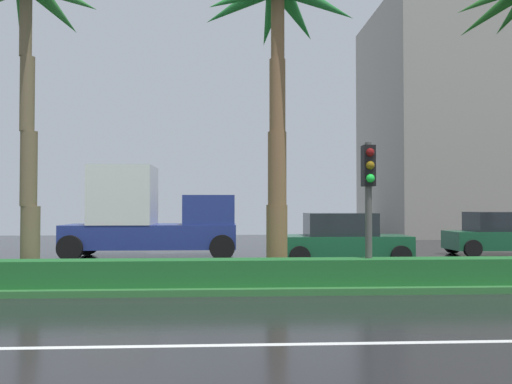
# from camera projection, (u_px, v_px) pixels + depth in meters

# --- Properties ---
(ground_plane) EXTENTS (90.00, 42.00, 0.10)m
(ground_plane) POSITION_uv_depth(u_px,v_px,m) (166.00, 280.00, 14.40)
(ground_plane) COLOR black
(near_lane_divider_stripe) EXTENTS (81.00, 0.14, 0.01)m
(near_lane_divider_stripe) POSITION_uv_depth(u_px,v_px,m) (108.00, 347.00, 7.42)
(near_lane_divider_stripe) COLOR white
(near_lane_divider_stripe) RESTS_ON ground_plane
(median_strip) EXTENTS (85.50, 4.00, 0.15)m
(median_strip) POSITION_uv_depth(u_px,v_px,m) (161.00, 281.00, 13.41)
(median_strip) COLOR #2D6B33
(median_strip) RESTS_ON ground_plane
(median_hedge) EXTENTS (76.50, 0.70, 0.60)m
(median_hedge) POSITION_uv_depth(u_px,v_px,m) (154.00, 273.00, 12.02)
(median_hedge) COLOR #1E6028
(median_hedge) RESTS_ON median_strip
(palm_tree_centre_left) EXTENTS (3.53, 3.45, 7.80)m
(palm_tree_centre_left) POSITION_uv_depth(u_px,v_px,m) (27.00, 25.00, 12.87)
(palm_tree_centre_left) COLOR brown
(palm_tree_centre_left) RESTS_ON median_strip
(palm_tree_centre) EXTENTS (4.09, 4.00, 7.94)m
(palm_tree_centre) POSITION_uv_depth(u_px,v_px,m) (277.00, 32.00, 13.47)
(palm_tree_centre) COLOR brown
(palm_tree_centre) RESTS_ON median_strip
(traffic_signal_median_right) EXTENTS (0.28, 0.43, 3.31)m
(traffic_signal_median_right) POSITION_uv_depth(u_px,v_px,m) (369.00, 186.00, 12.40)
(traffic_signal_median_right) COLOR #4C4C47
(traffic_signal_median_right) RESTS_ON median_strip
(box_truck_lead) EXTENTS (6.40, 2.64, 3.46)m
(box_truck_lead) POSITION_uv_depth(u_px,v_px,m) (149.00, 217.00, 20.20)
(box_truck_lead) COLOR navy
(box_truck_lead) RESTS_ON ground_plane
(car_in_traffic_second) EXTENTS (4.30, 2.02, 1.72)m
(car_in_traffic_second) POSITION_uv_depth(u_px,v_px,m) (343.00, 239.00, 17.99)
(car_in_traffic_second) COLOR #195133
(car_in_traffic_second) RESTS_ON ground_plane
(car_in_traffic_third) EXTENTS (4.30, 2.02, 1.72)m
(car_in_traffic_third) POSITION_uv_depth(u_px,v_px,m) (501.00, 234.00, 21.06)
(car_in_traffic_third) COLOR #195133
(car_in_traffic_third) RESTS_ON ground_plane
(building_far_right) EXTENTS (14.34, 11.20, 15.27)m
(building_far_right) POSITION_uv_depth(u_px,v_px,m) (479.00, 123.00, 36.35)
(building_far_right) COLOR gray
(building_far_right) RESTS_ON ground_plane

